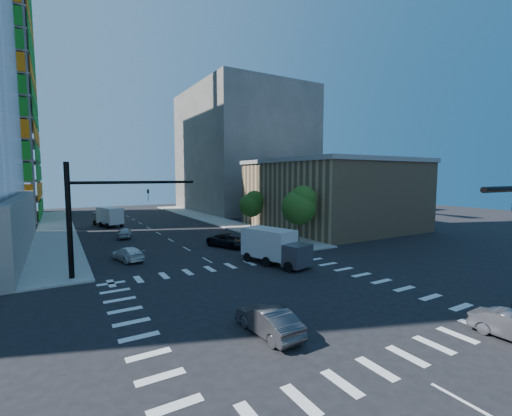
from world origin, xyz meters
TOP-DOWN VIEW (x-y plane):
  - ground at (0.00, 0.00)m, footprint 160.00×160.00m
  - road_markings at (0.00, 0.00)m, footprint 20.00×20.00m
  - sidewalk_ne at (12.50, 40.00)m, footprint 5.00×60.00m
  - sidewalk_nw at (-12.50, 40.00)m, footprint 5.00×60.00m
  - commercial_building at (25.00, 22.00)m, footprint 20.50×22.50m
  - bg_building_ne at (27.00, 55.00)m, footprint 24.00×30.00m
  - signal_mast_nw at (-10.00, 11.50)m, footprint 10.20×0.40m
  - tree_south at (12.63, 13.90)m, footprint 4.16×4.16m
  - tree_north at (12.93, 25.90)m, footprint 3.54×3.52m
  - car_nb_far at (4.54, 16.56)m, footprint 4.42×5.85m
  - car_sb_near at (-6.59, 15.77)m, footprint 2.85×4.76m
  - car_sb_mid at (-4.75, 28.65)m, footprint 2.33×4.26m
  - car_sb_cross at (-3.23, -4.01)m, footprint 1.70×4.41m
  - box_truck_near at (4.83, 7.21)m, footprint 4.12×6.57m
  - box_truck_far at (-5.29, 41.06)m, footprint 4.14×6.35m

SIDE VIEW (x-z plane):
  - ground at x=0.00m, z-range 0.00..0.00m
  - road_markings at x=0.00m, z-range 0.00..0.01m
  - sidewalk_ne at x=12.50m, z-range 0.00..0.15m
  - sidewalk_nw at x=-12.50m, z-range 0.00..0.15m
  - car_sb_near at x=-6.59m, z-range 0.00..1.29m
  - car_sb_mid at x=-4.75m, z-range 0.00..1.37m
  - car_sb_cross at x=-3.23m, z-range 0.00..1.43m
  - car_nb_far at x=4.54m, z-range 0.00..1.48m
  - box_truck_far at x=-5.29m, z-range -0.18..2.90m
  - box_truck_near at x=4.83m, z-range -0.18..3.02m
  - tree_north at x=12.93m, z-range 1.10..6.88m
  - tree_south at x=12.63m, z-range 1.27..8.10m
  - commercial_building at x=25.00m, z-range 0.01..10.61m
  - signal_mast_nw at x=-10.00m, z-range 0.99..9.99m
  - bg_building_ne at x=27.00m, z-range 0.00..28.00m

